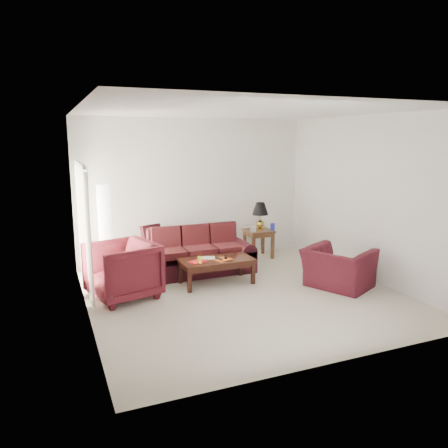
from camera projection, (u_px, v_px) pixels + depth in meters
name	position (u px, v px, depth m)	size (l,w,h in m)	color
floor	(243.00, 294.00, 7.36)	(5.00, 5.00, 0.00)	beige
blinds	(83.00, 228.00, 7.43)	(0.10, 2.00, 2.16)	silver
sofa	(198.00, 251.00, 8.42)	(2.13, 0.92, 0.87)	black
throw_pillow	(151.00, 235.00, 8.66)	(0.42, 0.12, 0.42)	black
end_table	(258.00, 244.00, 9.60)	(0.56, 0.56, 0.61)	#51281C
table_lamp	(260.00, 216.00, 9.55)	(0.35, 0.35, 0.59)	gold
clock	(253.00, 229.00, 9.29)	(0.13, 0.05, 0.13)	white
blue_canister	(273.00, 227.00, 9.48)	(0.10, 0.10, 0.15)	navy
picture_frame	(250.00, 225.00, 9.65)	(0.13, 0.02, 0.16)	#B6B7BA
floor_lamp	(105.00, 230.00, 8.28)	(0.29, 0.29, 1.76)	white
armchair_left	(122.00, 270.00, 7.10)	(1.00, 1.03, 0.94)	#481018
armchair_right	(338.00, 268.00, 7.64)	(1.07, 0.94, 0.70)	#3C0D17
coffee_table	(216.00, 271.00, 7.85)	(1.31, 0.65, 0.46)	black
magazine_red	(198.00, 262.00, 7.61)	(0.27, 0.20, 0.02)	red
magazine_white	(208.00, 258.00, 7.86)	(0.26, 0.19, 0.01)	beige
magazine_orange	(223.00, 259.00, 7.76)	(0.29, 0.22, 0.02)	#CB5317
remote_a	(219.00, 259.00, 7.74)	(0.05, 0.17, 0.02)	black
remote_b	(226.00, 257.00, 7.85)	(0.05, 0.18, 0.02)	black
yellow_glass	(200.00, 260.00, 7.53)	(0.07, 0.07, 0.13)	#FEFF38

